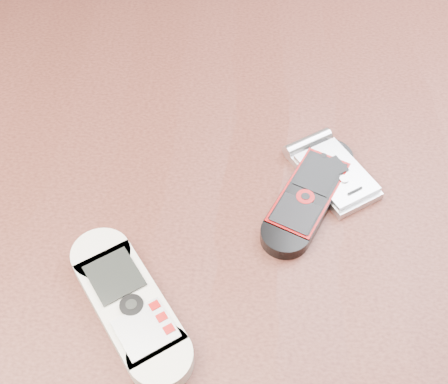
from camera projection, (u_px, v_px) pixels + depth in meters
The scene contains 4 objects.
table at pixel (219, 259), 0.66m from camera, with size 1.20×0.80×0.75m.
nokia_white at pixel (129, 304), 0.50m from camera, with size 0.05×0.16×0.02m, color silver.
nokia_black_red at pixel (308, 195), 0.57m from camera, with size 0.04×0.14×0.01m, color black.
motorola_razr at pixel (334, 173), 0.58m from camera, with size 0.05×0.10×0.01m, color silver.
Camera 1 is at (0.03, -0.35, 1.21)m, focal length 50.00 mm.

